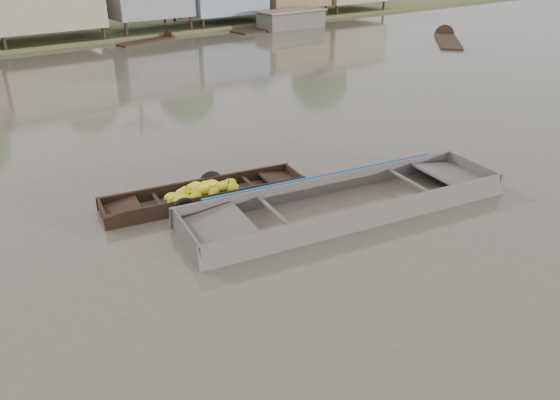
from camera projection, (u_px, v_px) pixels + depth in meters
ground at (318, 234)px, 12.58m from camera, size 120.00×120.00×0.00m
banana_boat at (203, 195)px, 14.12m from camera, size 5.45×2.30×0.74m
viewer_boat at (347, 206)px, 13.69m from camera, size 8.74×3.75×0.68m
distant_boats at (239, 33)px, 37.19m from camera, size 46.65×15.27×1.38m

